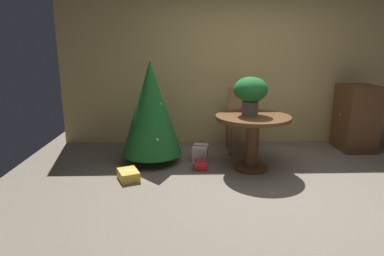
% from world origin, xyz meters
% --- Properties ---
extents(ground_plane, '(6.60, 6.60, 0.00)m').
position_xyz_m(ground_plane, '(0.00, 0.00, 0.00)').
color(ground_plane, '#756B5B').
extents(back_wall_panel, '(6.00, 0.10, 2.60)m').
position_xyz_m(back_wall_panel, '(0.00, 2.20, 1.30)').
color(back_wall_panel, tan).
rests_on(back_wall_panel, ground_plane).
extents(round_dining_table, '(0.98, 0.98, 0.74)m').
position_xyz_m(round_dining_table, '(-0.06, 0.84, 0.54)').
color(round_dining_table, brown).
rests_on(round_dining_table, ground_plane).
extents(flower_vase, '(0.44, 0.44, 0.50)m').
position_xyz_m(flower_vase, '(-0.10, 0.89, 1.05)').
color(flower_vase, '#665B51').
rests_on(flower_vase, round_dining_table).
extents(wooden_chair_far, '(0.46, 0.42, 1.00)m').
position_xyz_m(wooden_chair_far, '(-0.06, 1.67, 0.55)').
color(wooden_chair_far, '#9E6B3D').
rests_on(wooden_chair_far, ground_plane).
extents(holiday_tree, '(0.85, 0.85, 1.45)m').
position_xyz_m(holiday_tree, '(-1.42, 1.15, 0.79)').
color(holiday_tree, brown).
rests_on(holiday_tree, ground_plane).
extents(gift_box_gold, '(0.33, 0.37, 0.12)m').
position_xyz_m(gift_box_gold, '(-1.67, 0.51, 0.06)').
color(gift_box_gold, gold).
rests_on(gift_box_gold, ground_plane).
extents(gift_box_cream, '(0.26, 0.32, 0.22)m').
position_xyz_m(gift_box_cream, '(-0.73, 1.22, 0.11)').
color(gift_box_cream, silver).
rests_on(gift_box_cream, ground_plane).
extents(gift_box_red, '(0.18, 0.18, 0.13)m').
position_xyz_m(gift_box_red, '(-0.74, 0.84, 0.06)').
color(gift_box_red, red).
rests_on(gift_box_red, ground_plane).
extents(wooden_cabinet, '(0.52, 0.60, 1.04)m').
position_xyz_m(wooden_cabinet, '(1.77, 1.67, 0.52)').
color(wooden_cabinet, brown).
rests_on(wooden_cabinet, ground_plane).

